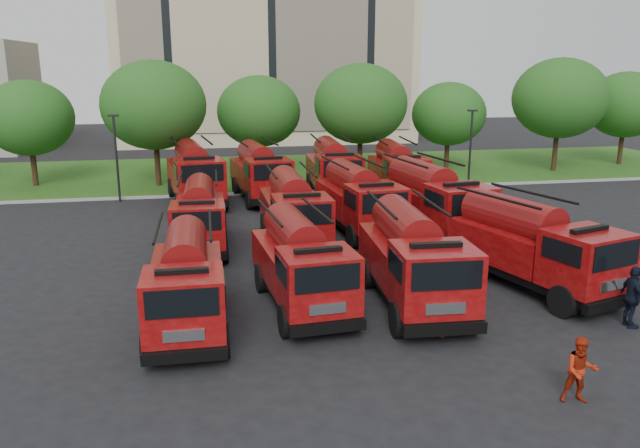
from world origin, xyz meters
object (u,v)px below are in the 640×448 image
at_px(fire_truck_9, 260,172).
at_px(fire_truck_10, 333,169).
at_px(firefighter_0, 444,335).
at_px(fire_truck_4, 199,216).
at_px(fire_truck_7, 432,200).
at_px(fire_truck_1, 301,263).
at_px(fire_truck_6, 358,200).
at_px(fire_truck_5, 293,210).
at_px(fire_truck_0, 186,282).
at_px(firefighter_4, 291,250).
at_px(firefighter_1, 577,402).
at_px(fire_truck_8, 194,173).
at_px(firefighter_5, 441,232).
at_px(fire_truck_11, 397,170).
at_px(fire_truck_3, 532,246).
at_px(firefighter_2, 629,327).
at_px(firefighter_3, 541,264).
at_px(fire_truck_2, 413,259).

height_order(fire_truck_9, fire_truck_10, fire_truck_10).
height_order(fire_truck_10, firefighter_0, fire_truck_10).
xyz_separation_m(fire_truck_4, fire_truck_7, (10.78, 0.05, 0.24)).
xyz_separation_m(fire_truck_1, fire_truck_4, (-3.28, 7.59, -0.04)).
bearing_deg(fire_truck_4, fire_truck_6, 10.83).
distance_m(fire_truck_4, fire_truck_7, 10.78).
bearing_deg(fire_truck_5, fire_truck_0, -118.71).
xyz_separation_m(fire_truck_0, firefighter_0, (7.56, -2.07, -1.46)).
bearing_deg(fire_truck_7, firefighter_4, -178.47).
bearing_deg(firefighter_1, fire_truck_6, 109.29).
bearing_deg(fire_truck_6, firefighter_1, -90.39).
bearing_deg(fire_truck_4, fire_truck_8, 92.74).
relative_size(firefighter_0, firefighter_5, 1.01).
bearing_deg(fire_truck_5, fire_truck_10, 68.04).
bearing_deg(fire_truck_8, fire_truck_5, -73.15).
xyz_separation_m(fire_truck_0, fire_truck_11, (12.41, 17.89, 0.15)).
distance_m(fire_truck_7, firefighter_4, 7.20).
bearing_deg(firefighter_1, fire_truck_3, 83.66).
xyz_separation_m(fire_truck_5, firefighter_2, (8.81, -11.16, -1.57)).
bearing_deg(fire_truck_9, firefighter_3, -62.46).
bearing_deg(fire_truck_8, fire_truck_3, -62.30).
bearing_deg(fire_truck_2, fire_truck_5, 112.77).
xyz_separation_m(fire_truck_9, firefighter_5, (7.84, -9.33, -1.65)).
relative_size(fire_truck_9, firefighter_2, 3.79).
height_order(fire_truck_11, firefighter_4, fire_truck_11).
bearing_deg(firefighter_2, firefighter_4, 48.04).
relative_size(firefighter_2, firefighter_3, 1.24).
relative_size(firefighter_0, firefighter_3, 1.15).
xyz_separation_m(fire_truck_7, firefighter_3, (2.82, -5.06, -1.70)).
height_order(fire_truck_1, fire_truck_8, fire_truck_8).
bearing_deg(firefighter_1, fire_truck_0, 160.32).
distance_m(fire_truck_11, firefighter_2, 20.59).
distance_m(firefighter_0, firefighter_5, 12.02).
distance_m(fire_truck_6, firefighter_5, 4.32).
bearing_deg(firefighter_5, fire_truck_0, 50.70).
bearing_deg(firefighter_3, firefighter_5, -108.68).
distance_m(fire_truck_7, firefighter_1, 15.28).
height_order(fire_truck_4, firefighter_3, fire_truck_4).
xyz_separation_m(fire_truck_2, fire_truck_4, (-6.98, 8.16, -0.14)).
bearing_deg(firefighter_1, fire_truck_11, 97.24).
relative_size(fire_truck_10, firefighter_5, 4.20).
height_order(firefighter_1, firefighter_4, firefighter_1).
bearing_deg(fire_truck_2, fire_truck_0, -172.60).
distance_m(fire_truck_8, firefighter_1, 26.33).
bearing_deg(firefighter_3, fire_truck_4, -60.38).
bearing_deg(fire_truck_7, fire_truck_0, -149.74).
height_order(fire_truck_7, fire_truck_9, fire_truck_7).
xyz_separation_m(fire_truck_9, firefighter_0, (3.53, -20.56, -1.65)).
distance_m(fire_truck_4, fire_truck_5, 4.16).
xyz_separation_m(fire_truck_2, firefighter_4, (-3.12, 7.09, -1.60)).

